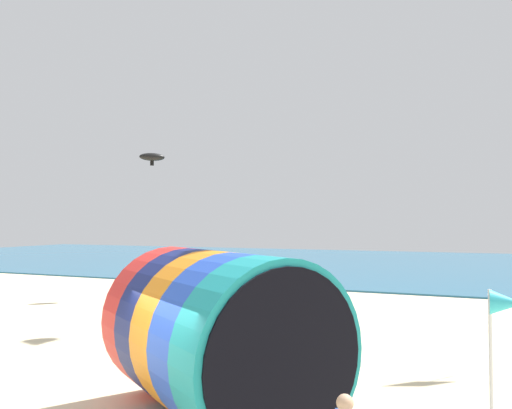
% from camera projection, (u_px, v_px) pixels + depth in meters
% --- Properties ---
extents(sea, '(120.00, 40.00, 0.10)m').
position_uv_depth(sea, '(407.00, 264.00, 45.86)').
color(sea, '#236084').
rests_on(sea, ground).
extents(giant_inflatable_tube, '(5.72, 5.37, 3.29)m').
position_uv_depth(giant_inflatable_tube, '(218.00, 334.00, 9.90)').
color(giant_inflatable_tube, red).
rests_on(giant_inflatable_tube, ground).
extents(kite_black_parafoil, '(1.38, 1.30, 0.71)m').
position_uv_depth(kite_black_parafoil, '(152.00, 157.00, 26.71)').
color(kite_black_parafoil, black).
extents(beach_flag, '(0.47, 0.36, 2.90)m').
position_uv_depth(beach_flag, '(505.00, 313.00, 7.10)').
color(beach_flag, silver).
rests_on(beach_flag, ground).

